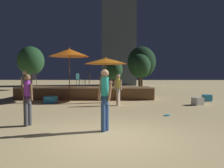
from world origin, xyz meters
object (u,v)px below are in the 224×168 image
(bistro_chair_0, at_px, (78,78))
(bistro_chair_1, at_px, (34,78))
(cube_seat_0, at_px, (118,96))
(person_1, at_px, (104,85))
(person_3, at_px, (25,85))
(background_tree_2, at_px, (140,66))
(cube_seat_2, at_px, (207,98))
(patio_umbrella_1, at_px, (69,53))
(background_tree_3, at_px, (31,61))
(frisbee_disc, at_px, (167,115))
(background_tree_0, at_px, (114,70))
(person_0, at_px, (27,98))
(person_2, at_px, (118,89))
(background_tree_1, at_px, (142,62))
(bistro_chair_2, at_px, (88,78))
(cube_seat_3, at_px, (51,99))
(person_4, at_px, (105,97))
(cube_seat_1, at_px, (198,101))
(patio_umbrella_0, at_px, (106,61))

(bistro_chair_0, height_order, bistro_chair_1, same)
(cube_seat_0, distance_m, person_1, 1.90)
(person_3, bearing_deg, background_tree_2, 147.17)
(cube_seat_2, bearing_deg, patio_umbrella_1, 179.77)
(person_1, distance_m, background_tree_3, 13.64)
(frisbee_disc, relative_size, background_tree_0, 0.07)
(patio_umbrella_1, bearing_deg, person_0, -89.44)
(person_2, xyz_separation_m, person_3, (-5.35, 0.91, 0.15))
(background_tree_2, bearing_deg, patio_umbrella_1, -121.55)
(person_0, xyz_separation_m, background_tree_1, (5.67, 17.00, 2.11))
(person_1, distance_m, person_3, 4.52)
(bistro_chair_2, relative_size, background_tree_1, 0.19)
(person_3, xyz_separation_m, background_tree_2, (7.69, 9.87, 1.47))
(background_tree_0, distance_m, background_tree_2, 5.65)
(cube_seat_3, relative_size, person_2, 0.41)
(patio_umbrella_1, relative_size, person_4, 1.85)
(person_1, xyz_separation_m, background_tree_0, (0.48, 14.63, 1.18))
(cube_seat_3, xyz_separation_m, background_tree_1, (6.62, 11.32, 2.80))
(person_0, xyz_separation_m, background_tree_3, (-6.23, 16.37, 2.20))
(bistro_chair_0, bearing_deg, background_tree_3, 73.26)
(cube_seat_1, bearing_deg, bistro_chair_0, 148.53)
(cube_seat_2, xyz_separation_m, background_tree_0, (-5.90, 13.72, 2.04))
(person_0, bearing_deg, bistro_chair_2, -163.10)
(cube_seat_1, distance_m, background_tree_2, 10.96)
(person_2, relative_size, bistro_chair_2, 1.84)
(person_1, bearing_deg, cube_seat_1, 82.62)
(person_4, distance_m, background_tree_1, 18.00)
(frisbee_disc, distance_m, background_tree_2, 13.87)
(background_tree_1, bearing_deg, cube_seat_0, -105.47)
(patio_umbrella_1, height_order, background_tree_1, background_tree_1)
(patio_umbrella_1, relative_size, bistro_chair_0, 3.68)
(person_2, distance_m, frisbee_disc, 3.55)
(person_3, bearing_deg, person_1, 97.63)
(cube_seat_3, xyz_separation_m, person_3, (-1.45, -0.11, 0.84))
(bistro_chair_2, height_order, background_tree_0, background_tree_0)
(background_tree_3, bearing_deg, person_4, -62.80)
(person_1, distance_m, bistro_chair_0, 4.12)
(cube_seat_1, height_order, cube_seat_3, cube_seat_1)
(cube_seat_3, bearing_deg, background_tree_3, 116.29)
(person_2, bearing_deg, patio_umbrella_1, -97.02)
(cube_seat_3, bearing_deg, patio_umbrella_0, 24.90)
(cube_seat_2, height_order, person_2, person_2)
(patio_umbrella_0, height_order, patio_umbrella_1, patio_umbrella_1)
(person_1, xyz_separation_m, person_3, (-4.52, -0.20, -0.02))
(cube_seat_3, bearing_deg, cube_seat_1, -5.36)
(person_0, relative_size, background_tree_2, 0.44)
(bistro_chair_0, xyz_separation_m, background_tree_2, (5.24, 6.12, 1.13))
(patio_umbrella_0, bearing_deg, background_tree_3, 132.39)
(person_2, height_order, bistro_chair_1, bistro_chair_1)
(person_0, distance_m, person_1, 6.15)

